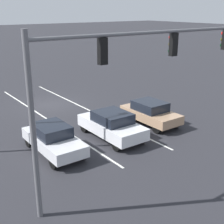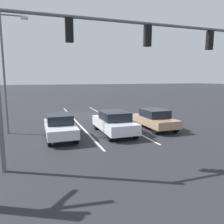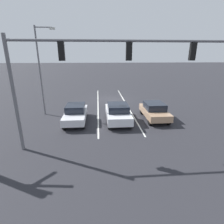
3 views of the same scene
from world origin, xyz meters
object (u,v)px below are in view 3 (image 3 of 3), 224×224
object	(u,v)px
car_tan_leftlane_front	(154,111)
car_white_midlane_front	(118,113)
traffic_signal_gantry	(88,64)
street_lamp_right_shoulder	(41,66)
car_silver_rightlane_front	(76,113)

from	to	relation	value
car_tan_leftlane_front	car_white_midlane_front	xyz separation A→B (m)	(3.36, 0.39, 0.02)
car_white_midlane_front	traffic_signal_gantry	world-z (taller)	traffic_signal_gantry
street_lamp_right_shoulder	car_tan_leftlane_front	bearing A→B (deg)	168.57
car_white_midlane_front	car_silver_rightlane_front	bearing A→B (deg)	-2.50
traffic_signal_gantry	car_white_midlane_front	bearing A→B (deg)	-116.56
car_white_midlane_front	street_lamp_right_shoulder	xyz separation A→B (m)	(6.69, -2.42, 3.75)
car_silver_rightlane_front	car_tan_leftlane_front	bearing A→B (deg)	-178.08
car_white_midlane_front	traffic_signal_gantry	size ratio (longest dim) A/B	0.35
traffic_signal_gantry	street_lamp_right_shoulder	size ratio (longest dim) A/B	1.58
car_tan_leftlane_front	car_silver_rightlane_front	size ratio (longest dim) A/B	0.96
car_silver_rightlane_front	car_white_midlane_front	xyz separation A→B (m)	(-3.61, 0.16, 0.01)
car_silver_rightlane_front	street_lamp_right_shoulder	world-z (taller)	street_lamp_right_shoulder
car_tan_leftlane_front	car_white_midlane_front	size ratio (longest dim) A/B	0.92
car_silver_rightlane_front	traffic_signal_gantry	xyz separation A→B (m)	(-1.47, 4.45, 4.28)
car_tan_leftlane_front	car_silver_rightlane_front	distance (m)	6.98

